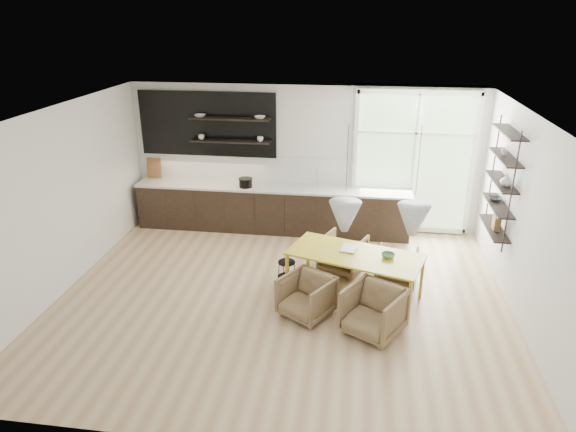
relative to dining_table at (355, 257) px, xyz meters
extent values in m
cube|color=#CBB188|center=(-1.12, -0.23, -0.70)|extent=(7.00, 6.00, 0.01)
cube|color=silver|center=(-1.12, 2.77, 0.76)|extent=(7.00, 0.02, 2.90)
cube|color=silver|center=(-4.62, -0.23, 0.76)|extent=(0.02, 6.00, 2.90)
cube|color=silver|center=(2.38, -0.23, 0.76)|extent=(0.02, 6.00, 2.90)
cube|color=white|center=(-1.12, -0.23, 2.21)|extent=(7.00, 6.00, 0.01)
cube|color=#B2D1A5|center=(1.03, 2.74, 0.76)|extent=(2.20, 0.02, 2.70)
cube|color=white|center=(1.03, 2.71, 0.76)|extent=(2.30, 0.08, 2.80)
cone|color=silver|center=(-0.17, -0.73, 0.96)|extent=(0.44, 0.44, 0.42)
cone|color=silver|center=(0.73, -0.73, 0.96)|extent=(0.44, 0.44, 0.42)
cylinder|color=black|center=(-0.17, -0.73, 1.76)|extent=(0.01, 0.01, 0.89)
cylinder|color=black|center=(0.73, -0.73, 1.76)|extent=(0.01, 0.01, 0.89)
cube|color=black|center=(-1.72, 2.43, -0.24)|extent=(5.50, 0.65, 0.90)
cube|color=silver|center=(-1.72, 2.43, 0.23)|extent=(5.54, 0.69, 0.04)
cube|color=silver|center=(-1.72, 2.75, 0.51)|extent=(5.50, 0.02, 0.55)
cube|color=black|center=(-3.07, 2.73, 1.41)|extent=(2.80, 0.06, 1.30)
cube|color=black|center=(-2.57, 2.59, 1.56)|extent=(1.60, 0.28, 0.03)
cube|color=black|center=(-2.57, 2.59, 1.11)|extent=(1.60, 0.28, 0.03)
cube|color=#935D33|center=(-4.27, 2.67, 0.46)|extent=(0.30, 0.10, 0.42)
cylinder|color=silver|center=(-0.82, 2.53, 0.43)|extent=(0.02, 0.02, 0.40)
imported|color=white|center=(-3.17, 2.59, 1.60)|extent=(0.22, 0.22, 0.05)
imported|color=white|center=(-1.97, 2.59, 1.60)|extent=(0.22, 0.22, 0.05)
imported|color=white|center=(-3.17, 2.59, 1.17)|extent=(0.12, 0.12, 0.10)
imported|color=white|center=(-1.97, 2.59, 1.17)|extent=(0.12, 0.12, 0.10)
cylinder|color=black|center=(-2.23, 2.33, 0.33)|extent=(0.26, 0.26, 0.16)
cube|color=black|center=(2.24, 0.37, 1.01)|extent=(0.02, 0.02, 1.90)
cube|color=black|center=(2.24, 1.57, 1.01)|extent=(0.02, 0.02, 1.90)
cube|color=black|center=(2.24, 0.97, 0.21)|extent=(0.26, 1.20, 0.02)
cube|color=black|center=(2.24, 0.97, 0.61)|extent=(0.26, 1.20, 0.02)
cube|color=black|center=(2.24, 0.97, 1.01)|extent=(0.26, 1.20, 0.02)
cube|color=black|center=(2.24, 0.97, 1.41)|extent=(0.26, 1.20, 0.03)
cube|color=black|center=(2.24, 0.97, 1.81)|extent=(0.26, 1.20, 0.03)
imported|color=white|center=(2.24, 0.72, 1.12)|extent=(0.18, 0.18, 0.19)
imported|color=#333338|center=(2.24, 1.17, 0.65)|extent=(0.22, 0.22, 0.05)
imported|color=white|center=(2.24, 1.07, 1.47)|extent=(0.10, 0.10, 0.09)
cube|color=#935D33|center=(2.24, 0.87, 0.34)|extent=(0.10, 0.18, 0.24)
cube|color=gold|center=(0.00, 0.00, 0.04)|extent=(2.21, 1.49, 0.03)
cube|color=gold|center=(-1.05, -0.10, -0.34)|extent=(0.06, 0.06, 0.71)
cube|color=gold|center=(-0.80, 0.69, -0.34)|extent=(0.06, 0.06, 0.71)
cube|color=gold|center=(0.80, -0.69, -0.34)|extent=(0.06, 0.06, 0.71)
cube|color=gold|center=(1.05, 0.10, -0.34)|extent=(0.06, 0.06, 0.71)
imported|color=brown|center=(-0.21, 0.85, -0.37)|extent=(0.90, 0.91, 0.64)
imported|color=brown|center=(0.69, 0.50, -0.39)|extent=(0.75, 0.76, 0.60)
imported|color=brown|center=(-0.68, -0.66, -0.37)|extent=(0.95, 0.95, 0.64)
imported|color=brown|center=(0.29, -0.97, -0.35)|extent=(1.02, 1.03, 0.69)
cylinder|color=black|center=(-1.11, 0.27, -0.31)|extent=(0.29, 0.29, 0.02)
cylinder|color=black|center=(-1.11, 0.27, -0.58)|extent=(0.31, 0.31, 0.01)
cylinder|color=black|center=(-0.98, 0.26, -0.50)|extent=(0.01, 0.01, 0.38)
cylinder|color=black|center=(-1.10, 0.41, -0.50)|extent=(0.01, 0.01, 0.38)
cylinder|color=black|center=(-1.24, 0.29, -0.50)|extent=(0.01, 0.01, 0.38)
cylinder|color=black|center=(-1.12, 0.14, -0.50)|extent=(0.01, 0.01, 0.38)
imported|color=white|center=(-0.21, 0.17, 0.07)|extent=(0.29, 0.35, 0.03)
imported|color=#4C7C53|center=(0.50, -0.05, 0.08)|extent=(0.22, 0.22, 0.06)
camera|label=1|loc=(-0.03, -7.18, 3.56)|focal=32.00mm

